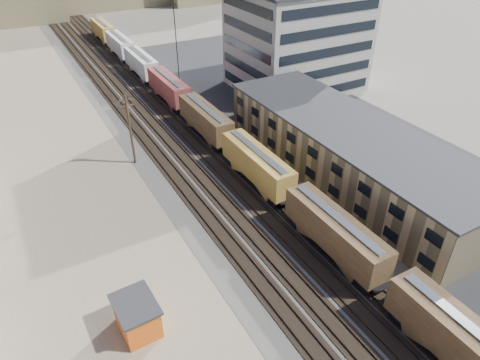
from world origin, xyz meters
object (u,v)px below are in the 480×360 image
utility_pole_north (130,129)px  parked_car_blue (334,104)px  freight_train (186,102)px  maintenance_shed (137,316)px

utility_pole_north → parked_car_blue: (36.25, 0.63, -4.51)m
freight_train → utility_pole_north: 16.18m
freight_train → maintenance_shed: (-20.69, -37.25, -1.17)m
parked_car_blue → freight_train: bearing=95.2°
utility_pole_north → freight_train: bearing=39.7°
freight_train → parked_car_blue: (23.95, -9.57, -2.00)m
utility_pole_north → parked_car_blue: utility_pole_north is taller
maintenance_shed → parked_car_blue: (44.64, 27.67, -0.83)m
maintenance_shed → freight_train: bearing=60.9°
freight_train → utility_pole_north: utility_pole_north is taller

